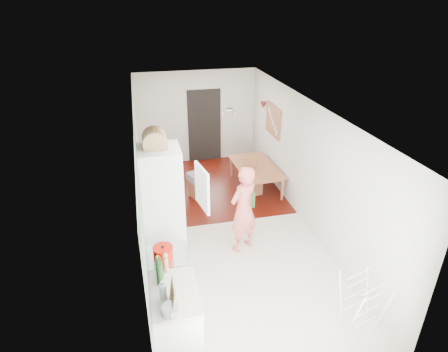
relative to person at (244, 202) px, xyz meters
name	(u,v)px	position (x,y,z in m)	size (l,w,h in m)	color
room_shell	(227,172)	(-0.13, 0.70, 0.27)	(3.20, 7.00, 2.50)	beige
floor	(227,228)	(-0.13, 0.70, -0.98)	(3.20, 7.00, 0.01)	beige
wood_floor_overlay	(209,186)	(-0.13, 2.55, -0.97)	(3.20, 3.30, 0.01)	#521108
sage_wall_panel	(141,208)	(-1.72, -1.30, 0.87)	(0.02, 3.00, 1.30)	gray
tile_splashback	(149,281)	(-1.72, -1.85, 0.17)	(0.02, 1.90, 0.50)	black
doorway_recess	(204,126)	(0.07, 4.18, 0.02)	(0.90, 0.04, 2.00)	black
base_cabinet	(176,320)	(-1.43, -1.85, -0.55)	(0.60, 0.90, 0.86)	white
worktop	(174,294)	(-1.43, -1.85, -0.09)	(0.62, 0.92, 0.06)	beige
range_cooker	(170,281)	(-1.43, -1.10, -0.54)	(0.60, 0.60, 0.88)	white
cooker_top	(168,256)	(-1.43, -1.10, -0.08)	(0.60, 0.60, 0.04)	#B3B3B6
fridge_housing	(163,209)	(-1.40, -0.08, 0.10)	(0.66, 0.66, 2.15)	white
fridge_door	(202,188)	(-0.79, -0.38, 0.57)	(0.56, 0.04, 0.70)	white
fridge_interior	(180,181)	(-1.09, -0.08, 0.57)	(0.02, 0.52, 0.66)	white
pinboard	(273,120)	(1.45, 2.60, 0.57)	(0.03, 0.90, 0.70)	#AF7850
pinboard_frame	(273,120)	(1.43, 2.60, 0.57)	(0.01, 0.94, 0.74)	#A05434
wall_sconce	(263,105)	(1.41, 3.25, 0.77)	(0.18, 0.18, 0.16)	maroon
person	(244,202)	(0.00, 0.00, 0.00)	(0.71, 0.47, 1.95)	#E1655D
dining_table	(257,178)	(0.97, 2.23, -0.73)	(1.41, 0.78, 0.49)	#A05434
dining_chair	(253,177)	(0.79, 1.98, -0.54)	(0.36, 0.36, 0.87)	#A05434
stool	(198,188)	(-0.48, 2.11, -0.76)	(0.32, 0.32, 0.43)	#A05434
grey_drape	(197,177)	(-0.49, 2.10, -0.46)	(0.39, 0.39, 0.17)	slate
drying_rack	(361,304)	(1.09, -2.14, -0.55)	(0.44, 0.40, 0.86)	white
bread_bin	(155,141)	(-1.44, -0.02, 1.28)	(0.39, 0.37, 0.20)	tan
red_casserole	(163,252)	(-1.49, -1.14, 0.03)	(0.29, 0.29, 0.17)	red
steel_pan	(170,310)	(-1.50, -2.19, 0.00)	(0.20, 0.20, 0.10)	#B3B3B6
held_bottle	(253,200)	(0.14, -0.12, 0.09)	(0.06, 0.06, 0.27)	#143E15
bottle_a	(160,270)	(-1.56, -1.57, 0.09)	(0.07, 0.07, 0.29)	#143E15
bottle_b	(159,275)	(-1.58, -1.68, 0.10)	(0.07, 0.07, 0.31)	#143E15
bottle_c	(163,292)	(-1.56, -1.94, 0.05)	(0.09, 0.09, 0.21)	silver
pepper_mill_front	(166,264)	(-1.48, -1.45, 0.06)	(0.06, 0.06, 0.23)	tan
pepper_mill_back	(158,266)	(-1.58, -1.44, 0.05)	(0.06, 0.06, 0.22)	tan
chopping_boards	(173,296)	(-1.45, -2.10, 0.11)	(0.04, 0.25, 0.34)	tan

